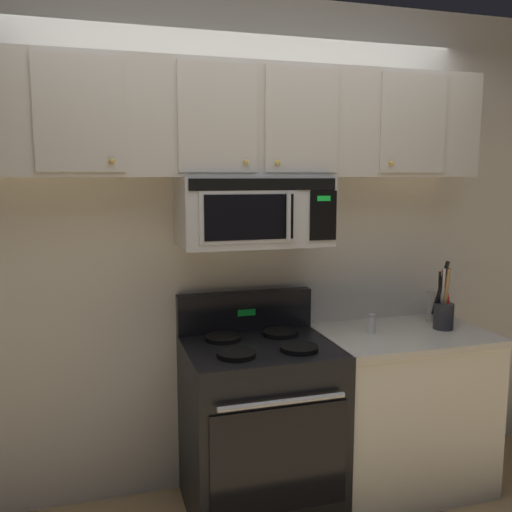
{
  "coord_description": "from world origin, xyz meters",
  "views": [
    {
      "loc": [
        -0.79,
        -2.18,
        1.76
      ],
      "look_at": [
        0.0,
        0.49,
        1.35
      ],
      "focal_mm": 38.72,
      "sensor_mm": 36.0,
      "label": 1
    }
  ],
  "objects_px": {
    "stove_range": "(260,425)",
    "over_range_microwave": "(253,211)",
    "utensil_crock_charcoal": "(443,311)",
    "pepper_mill": "(431,306)",
    "salt_shaker": "(372,324)"
  },
  "relations": [
    {
      "from": "stove_range",
      "to": "pepper_mill",
      "type": "height_order",
      "value": "stove_range"
    },
    {
      "from": "over_range_microwave",
      "to": "pepper_mill",
      "type": "xyz_separation_m",
      "value": [
        1.11,
        0.04,
        -0.58
      ]
    },
    {
      "from": "over_range_microwave",
      "to": "utensil_crock_charcoal",
      "type": "distance_m",
      "value": 1.23
    },
    {
      "from": "stove_range",
      "to": "over_range_microwave",
      "type": "height_order",
      "value": "over_range_microwave"
    },
    {
      "from": "stove_range",
      "to": "over_range_microwave",
      "type": "distance_m",
      "value": 1.11
    },
    {
      "from": "over_range_microwave",
      "to": "salt_shaker",
      "type": "height_order",
      "value": "over_range_microwave"
    },
    {
      "from": "utensil_crock_charcoal",
      "to": "salt_shaker",
      "type": "bearing_deg",
      "value": 174.86
    },
    {
      "from": "salt_shaker",
      "to": "over_range_microwave",
      "type": "bearing_deg",
      "value": 172.45
    },
    {
      "from": "utensil_crock_charcoal",
      "to": "pepper_mill",
      "type": "height_order",
      "value": "utensil_crock_charcoal"
    },
    {
      "from": "salt_shaker",
      "to": "pepper_mill",
      "type": "relative_size",
      "value": 0.57
    },
    {
      "from": "stove_range",
      "to": "salt_shaker",
      "type": "height_order",
      "value": "stove_range"
    },
    {
      "from": "utensil_crock_charcoal",
      "to": "stove_range",
      "type": "bearing_deg",
      "value": 179.56
    },
    {
      "from": "salt_shaker",
      "to": "utensil_crock_charcoal",
      "type": "bearing_deg",
      "value": -5.14
    },
    {
      "from": "stove_range",
      "to": "over_range_microwave",
      "type": "bearing_deg",
      "value": 90.14
    },
    {
      "from": "over_range_microwave",
      "to": "utensil_crock_charcoal",
      "type": "xyz_separation_m",
      "value": [
        1.08,
        -0.12,
        -0.57
      ]
    }
  ]
}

